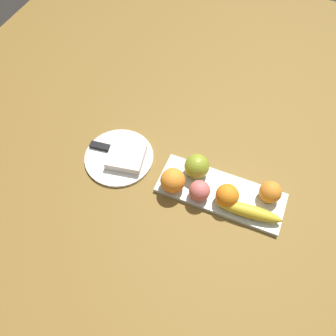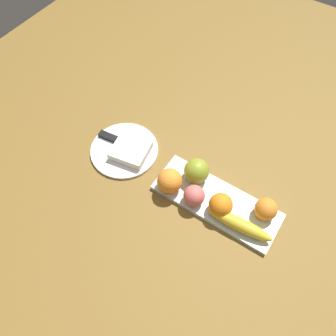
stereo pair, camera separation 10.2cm
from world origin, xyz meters
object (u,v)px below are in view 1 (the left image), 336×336
object	(u,v)px
orange_near_apple	(270,192)
knife	(108,148)
fruit_tray	(220,193)
banana	(248,211)
apple	(197,166)
folded_napkin	(126,157)
peach	(200,191)
dinner_plate	(119,157)
orange_center	(227,195)
orange_near_banana	(173,180)

from	to	relation	value
orange_near_apple	knife	size ratio (longest dim) A/B	0.36
fruit_tray	knife	size ratio (longest dim) A/B	2.13
banana	orange_near_apple	size ratio (longest dim) A/B	2.95
apple	orange_near_apple	size ratio (longest dim) A/B	1.17
folded_napkin	peach	bearing A→B (deg)	-8.29
banana	knife	size ratio (longest dim) A/B	1.08
orange_near_apple	folded_napkin	distance (m)	0.46
orange_near_apple	knife	distance (m)	0.53
fruit_tray	folded_napkin	xyz separation A→B (m)	(-0.32, 0.00, 0.02)
knife	dinner_plate	bearing A→B (deg)	-21.47
folded_napkin	knife	world-z (taller)	folded_napkin
orange_near_apple	orange_center	size ratio (longest dim) A/B	0.95
fruit_tray	dinner_plate	xyz separation A→B (m)	(-0.35, 0.00, -0.00)
orange_near_banana	fruit_tray	bearing A→B (deg)	15.43
fruit_tray	orange_near_apple	xyz separation A→B (m)	(0.14, 0.04, 0.04)
orange_near_banana	orange_center	distance (m)	0.17
apple	peach	bearing A→B (deg)	-63.91
banana	fruit_tray	bearing A→B (deg)	152.15
orange_near_banana	folded_napkin	world-z (taller)	orange_near_banana
apple	peach	world-z (taller)	apple
orange_near_banana	peach	bearing A→B (deg)	0.64
apple	dinner_plate	size ratio (longest dim) A/B	0.34
dinner_plate	folded_napkin	distance (m)	0.03
orange_center	peach	size ratio (longest dim) A/B	1.10
peach	knife	size ratio (longest dim) A/B	0.35
orange_near_apple	dinner_plate	xyz separation A→B (m)	(-0.49, -0.04, -0.04)
banana	dinner_plate	distance (m)	0.45
banana	peach	bearing A→B (deg)	174.78
banana	knife	distance (m)	0.49
apple	orange_near_apple	bearing A→B (deg)	0.64
apple	orange_near_banana	size ratio (longest dim) A/B	1.02
orange_near_banana	orange_near_apple	bearing A→B (deg)	15.26
apple	peach	xyz separation A→B (m)	(0.04, -0.07, -0.01)
orange_near_apple	orange_center	xyz separation A→B (m)	(-0.11, -0.06, 0.00)
orange_center	folded_napkin	xyz separation A→B (m)	(-0.34, 0.02, -0.03)
apple	orange_center	bearing A→B (deg)	-26.56
apple	banana	size ratio (longest dim) A/B	0.40
fruit_tray	apple	size ratio (longest dim) A/B	4.98
orange_near_apple	knife	bearing A→B (deg)	-177.37
orange_center	fruit_tray	bearing A→B (deg)	133.63
peach	dinner_plate	xyz separation A→B (m)	(-0.29, 0.04, -0.04)
orange_near_banana	folded_napkin	size ratio (longest dim) A/B	0.66
orange_near_banana	knife	xyz separation A→B (m)	(-0.25, 0.05, -0.04)
apple	banana	world-z (taller)	apple
orange_near_banana	apple	bearing A→B (deg)	56.10
orange_near_banana	knife	bearing A→B (deg)	168.53
folded_napkin	orange_near_banana	bearing A→B (deg)	-12.43
fruit_tray	banana	world-z (taller)	banana
fruit_tray	knife	world-z (taller)	knife
apple	knife	bearing A→B (deg)	-175.86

